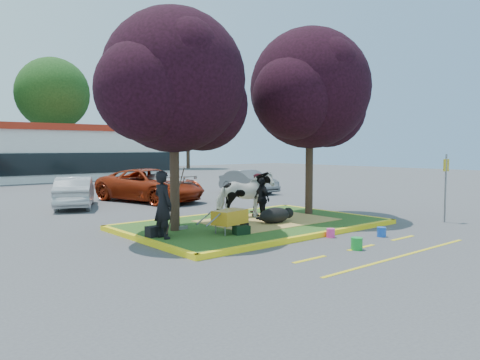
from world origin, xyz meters
TOP-DOWN VIEW (x-y plane):
  - ground at (0.00, 0.00)m, footprint 90.00×90.00m
  - median_island at (0.00, 0.00)m, footprint 8.00×5.00m
  - curb_near at (0.00, -2.58)m, footprint 8.30×0.16m
  - curb_far at (0.00, 2.58)m, footprint 8.30×0.16m
  - curb_left at (-4.08, 0.00)m, footprint 0.16×5.30m
  - curb_right at (4.08, 0.00)m, footprint 0.16×5.30m
  - straw_bedding at (0.60, 0.00)m, footprint 4.20×3.00m
  - tree_purple_left at (-2.78, 0.38)m, footprint 5.06×4.20m
  - tree_purple_right at (2.92, 0.18)m, footprint 5.30×4.40m
  - fire_lane_stripe_a at (-2.00, -4.20)m, footprint 1.10×0.12m
  - fire_lane_stripe_b at (0.00, -4.20)m, footprint 1.10×0.12m
  - fire_lane_stripe_c at (2.00, -4.20)m, footprint 1.10×0.12m
  - fire_lane_long at (0.00, -5.40)m, footprint 6.00×0.10m
  - retail_building at (2.00, 27.98)m, footprint 20.40×8.40m
  - treeline at (1.23, 37.61)m, footprint 46.58×7.80m
  - cow at (0.34, 0.89)m, footprint 2.12×1.52m
  - calf at (0.38, -0.57)m, footprint 1.22×0.74m
  - handler at (-3.70, -0.44)m, footprint 0.47×0.69m
  - visitor_a at (1.47, 1.43)m, footprint 0.71×0.83m
  - visitor_b at (0.52, 0.20)m, footprint 0.49×0.89m
  - wheelbarrow at (-1.84, -1.03)m, footprint 1.79×0.79m
  - gear_bag_dark at (-3.70, -0.07)m, footprint 0.58×0.34m
  - gear_bag_green at (-1.70, -1.36)m, footprint 0.49×0.35m
  - sign_post at (5.72, -3.58)m, footprint 0.33×0.06m
  - bucket_green at (-0.30, -4.28)m, footprint 0.38×0.38m
  - bucket_pink at (0.48, -2.80)m, footprint 0.32×0.32m
  - bucket_blue at (1.71, -3.68)m, footprint 0.35×0.35m
  - car_silver at (-2.69, 8.71)m, footprint 3.02×4.32m
  - car_red at (0.96, 8.67)m, footprint 3.93×6.16m
  - car_white at (1.66, 8.92)m, footprint 2.24×4.76m
  - car_grey at (7.38, 8.80)m, footprint 1.45×3.98m

SIDE VIEW (x-z plane):
  - ground at x=0.00m, z-range 0.00..0.00m
  - fire_lane_stripe_a at x=-2.00m, z-range 0.00..0.01m
  - fire_lane_stripe_b at x=0.00m, z-range 0.00..0.01m
  - fire_lane_stripe_c at x=2.00m, z-range 0.00..0.01m
  - fire_lane_long at x=0.00m, z-range 0.00..0.01m
  - median_island at x=0.00m, z-range 0.00..0.15m
  - curb_near at x=0.00m, z-range 0.00..0.15m
  - curb_far at x=0.00m, z-range 0.00..0.15m
  - curb_left at x=-4.08m, z-range 0.00..0.15m
  - curb_right at x=4.08m, z-range 0.00..0.15m
  - bucket_pink at x=0.48m, z-range 0.00..0.26m
  - bucket_blue at x=1.71m, z-range 0.00..0.28m
  - straw_bedding at x=0.60m, z-range 0.15..0.16m
  - bucket_green at x=-0.30m, z-range 0.00..0.32m
  - gear_bag_green at x=-1.70m, z-range 0.15..0.39m
  - gear_bag_dark at x=-3.70m, z-range 0.15..0.44m
  - calf at x=0.38m, z-range 0.15..0.66m
  - wheelbarrow at x=-1.84m, z-range 0.28..0.95m
  - car_grey at x=7.38m, z-range 0.00..1.30m
  - car_white at x=1.66m, z-range 0.00..1.34m
  - car_silver at x=-2.69m, z-range 0.00..1.35m
  - car_red at x=0.96m, z-range 0.00..1.58m
  - visitor_b at x=0.52m, z-range 0.15..1.59m
  - visitor_a at x=1.47m, z-range 0.15..1.65m
  - cow at x=0.34m, z-range 0.15..1.78m
  - handler at x=-3.70m, z-range 0.15..1.99m
  - sign_post at x=5.72m, z-range 0.27..2.65m
  - retail_building at x=2.00m, z-range 0.05..4.45m
  - tree_purple_left at x=-2.78m, z-range 1.10..7.61m
  - tree_purple_right at x=2.92m, z-range 1.15..7.97m
  - treeline at x=1.23m, z-range 0.42..15.05m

